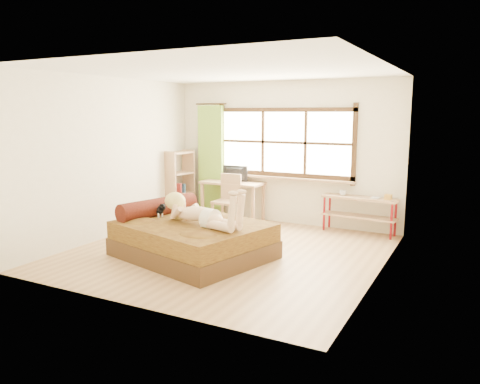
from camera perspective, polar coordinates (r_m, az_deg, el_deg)
The scene contains 18 objects.
floor at distance 7.21m, azimuth -1.55°, elevation -7.33°, with size 4.50×4.50×0.00m, color #9E754C.
ceiling at distance 6.93m, azimuth -1.66°, elevation 14.57°, with size 4.50×4.50×0.00m, color white.
wall_back at distance 8.97m, azimuth 5.40°, elevation 4.77°, with size 4.50×4.50×0.00m, color silver.
wall_front at distance 5.11m, azimuth -13.92°, elevation 0.86°, with size 4.50×4.50×0.00m, color silver.
wall_left at distance 8.26m, azimuth -15.42°, elevation 4.05°, with size 4.50×4.50×0.00m, color silver.
wall_right at distance 6.18m, azimuth 16.98°, elevation 2.21°, with size 4.50×4.50×0.00m, color silver.
window at distance 8.93m, azimuth 5.34°, elevation 5.77°, with size 2.80×0.16×1.46m.
curtain at distance 9.57m, azimuth -3.55°, elevation 3.89°, with size 0.55×0.10×2.20m, color olive.
bed at distance 6.99m, azimuth -6.03°, elevation -5.55°, with size 2.41×2.12×0.78m.
woman at distance 6.71m, azimuth -4.99°, elevation -1.41°, with size 1.44×0.41×0.62m, color #DDB48E, non-canonical shape.
kitten at distance 7.36m, azimuth -10.08°, elevation -2.01°, with size 0.31×0.12×0.25m, color black, non-canonical shape.
desk at distance 9.18m, azimuth -0.90°, elevation 0.63°, with size 1.24×0.58×0.77m.
monitor at distance 9.19m, azimuth -0.76°, elevation 2.25°, with size 0.54×0.07×0.31m, color black.
chair at distance 8.84m, azimuth -1.43°, elevation -0.58°, with size 0.44×0.44×0.96m.
pipe_shelf at distance 8.46m, azimuth 14.42°, elevation -1.74°, with size 1.33×0.44×0.74m.
cup at distance 8.50m, azimuth 12.43°, elevation -0.11°, with size 0.12×0.12×0.09m, color gray.
book at distance 8.39m, azimuth 15.72°, elevation -0.63°, with size 0.15×0.20×0.02m, color gray.
bookshelf at distance 9.60m, azimuth -7.39°, elevation 1.04°, with size 0.42×0.63×1.35m.
Camera 1 is at (3.34, -6.04, 2.10)m, focal length 35.00 mm.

